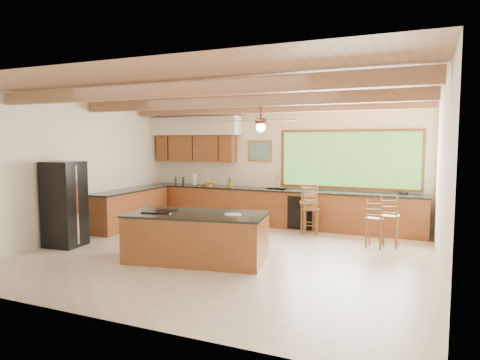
% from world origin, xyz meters
% --- Properties ---
extents(ground, '(7.20, 7.20, 0.00)m').
position_xyz_m(ground, '(0.00, 0.00, 0.00)').
color(ground, beige).
rests_on(ground, ground).
extents(room_shell, '(7.27, 6.54, 3.02)m').
position_xyz_m(room_shell, '(-0.17, 0.65, 2.21)').
color(room_shell, white).
rests_on(room_shell, ground).
extents(counter_run, '(7.12, 3.10, 1.23)m').
position_xyz_m(counter_run, '(-0.82, 2.52, 0.46)').
color(counter_run, brown).
rests_on(counter_run, ground).
extents(island, '(2.58, 1.54, 0.86)m').
position_xyz_m(island, '(-0.28, -0.61, 0.42)').
color(island, brown).
rests_on(island, ground).
extents(refrigerator, '(0.73, 0.71, 1.70)m').
position_xyz_m(refrigerator, '(-3.22, -0.73, 0.85)').
color(refrigerator, black).
rests_on(refrigerator, ground).
extents(bar_stool_a, '(0.51, 0.51, 1.15)m').
position_xyz_m(bar_stool_a, '(0.95, 2.39, 0.68)').
color(bar_stool_a, brown).
rests_on(bar_stool_a, ground).
extents(bar_stool_b, '(0.39, 0.39, 0.97)m').
position_xyz_m(bar_stool_b, '(1.05, 2.19, 0.58)').
color(bar_stool_b, brown).
rests_on(bar_stool_b, ground).
extents(bar_stool_c, '(0.39, 0.39, 0.98)m').
position_xyz_m(bar_stool_c, '(2.51, 1.55, 0.58)').
color(bar_stool_c, brown).
rests_on(bar_stool_c, ground).
extents(bar_stool_d, '(0.38, 0.38, 1.03)m').
position_xyz_m(bar_stool_d, '(2.75, 1.74, 0.61)').
color(bar_stool_d, brown).
rests_on(bar_stool_d, ground).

